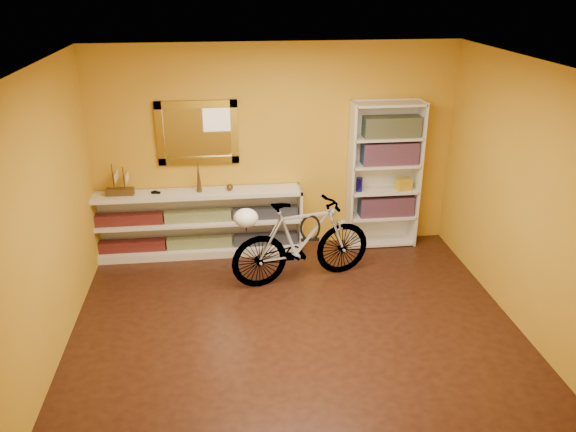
{
  "coord_description": "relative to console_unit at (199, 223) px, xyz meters",
  "views": [
    {
      "loc": [
        -0.65,
        -4.76,
        3.31
      ],
      "look_at": [
        0.0,
        0.7,
        0.95
      ],
      "focal_mm": 35.19,
      "sensor_mm": 36.0,
      "label": 1
    }
  ],
  "objects": [
    {
      "name": "console_unit",
      "position": [
        0.0,
        0.0,
        0.0
      ],
      "size": [
        2.6,
        0.35,
        0.85
      ],
      "primitive_type": null,
      "color": "silver",
      "rests_on": "floor"
    },
    {
      "name": "toy_car",
      "position": [
        -0.49,
        0.0,
        0.43
      ],
      "size": [
        0.0,
        0.0,
        0.0
      ],
      "primitive_type": "imported",
      "rotation": [
        0.0,
        0.0,
        1.42
      ],
      "color": "black",
      "rests_on": "console_unit"
    },
    {
      "name": "bicycle",
      "position": [
        1.2,
        -0.81,
        0.08
      ],
      "size": [
        0.79,
        1.76,
        1.0
      ],
      "primitive_type": "imported",
      "rotation": [
        0.0,
        0.0,
        1.79
      ],
      "color": "silver",
      "rests_on": "floor"
    },
    {
      "name": "wall_socket",
      "position": [
        1.9,
        0.17,
        -0.17
      ],
      "size": [
        0.09,
        0.02,
        0.09
      ],
      "primitive_type": "cube",
      "color": "silver",
      "rests_on": "back_wall"
    },
    {
      "name": "back_wall",
      "position": [
        1.0,
        0.19,
        0.88
      ],
      "size": [
        4.5,
        0.01,
        2.6
      ],
      "primitive_type": "cube",
      "color": "gold",
      "rests_on": "ground"
    },
    {
      "name": "yellow_bag",
      "position": [
        2.62,
        -0.01,
        0.42
      ],
      "size": [
        0.22,
        0.17,
        0.15
      ],
      "primitive_type": "cube",
      "rotation": [
        0.0,
        0.0,
        0.22
      ],
      "color": "gold",
      "rests_on": "bookcase"
    },
    {
      "name": "ceiling",
      "position": [
        1.0,
        -1.81,
        2.18
      ],
      "size": [
        4.5,
        4.0,
        0.01
      ],
      "primitive_type": "cube",
      "color": "silver",
      "rests_on": "ground"
    },
    {
      "name": "left_wall",
      "position": [
        -1.25,
        -1.81,
        0.88
      ],
      "size": [
        0.01,
        4.0,
        2.6
      ],
      "primitive_type": "cube",
      "color": "gold",
      "rests_on": "ground"
    },
    {
      "name": "right_wall",
      "position": [
        3.26,
        -1.81,
        0.88
      ],
      "size": [
        0.01,
        4.0,
        2.6
      ],
      "primitive_type": "cube",
      "color": "gold",
      "rests_on": "ground"
    },
    {
      "name": "u_lock",
      "position": [
        1.3,
        -0.79,
        0.23
      ],
      "size": [
        0.24,
        0.03,
        0.24
      ],
      "primitive_type": "torus",
      "rotation": [
        1.57,
        0.0,
        0.0
      ],
      "color": "black",
      "rests_on": "bicycle"
    },
    {
      "name": "cd_row_lower",
      "position": [
        0.0,
        -0.02,
        -0.26
      ],
      "size": [
        2.5,
        0.13,
        0.14
      ],
      "primitive_type": "cube",
      "color": "black",
      "rests_on": "console_unit"
    },
    {
      "name": "red_tin",
      "position": [
        2.17,
        0.06,
        1.14
      ],
      "size": [
        0.17,
        0.17,
        0.2
      ],
      "primitive_type": "cube",
      "rotation": [
        0.0,
        0.0,
        0.1
      ],
      "color": "maroon",
      "rests_on": "bookcase"
    },
    {
      "name": "book_row_a",
      "position": [
        2.42,
        0.03,
        0.12
      ],
      "size": [
        0.7,
        0.22,
        0.26
      ],
      "primitive_type": "cube",
      "color": "maroon",
      "rests_on": "bookcase"
    },
    {
      "name": "travel_mug",
      "position": [
        2.05,
        0.01,
        0.43
      ],
      "size": [
        0.08,
        0.08,
        0.18
      ],
      "primitive_type": "cylinder",
      "color": "#161698",
      "rests_on": "bookcase"
    },
    {
      "name": "bronze_ornament",
      "position": [
        0.04,
        0.0,
        0.62
      ],
      "size": [
        0.07,
        0.07,
        0.39
      ],
      "primitive_type": "cone",
      "color": "#553A1D",
      "rests_on": "console_unit"
    },
    {
      "name": "book_row_b",
      "position": [
        2.42,
        0.03,
        0.83
      ],
      "size": [
        0.7,
        0.22,
        0.28
      ],
      "primitive_type": "cube",
      "color": "maroon",
      "rests_on": "bookcase"
    },
    {
      "name": "decorative_orb",
      "position": [
        0.41,
        0.0,
        0.47
      ],
      "size": [
        0.08,
        0.08,
        0.08
      ],
      "primitive_type": "sphere",
      "color": "#553A1D",
      "rests_on": "console_unit"
    },
    {
      "name": "helmet",
      "position": [
        0.56,
        -0.95,
        0.46
      ],
      "size": [
        0.27,
        0.26,
        0.2
      ],
      "primitive_type": "ellipsoid",
      "color": "white",
      "rests_on": "bicycle"
    },
    {
      "name": "book_row_c",
      "position": [
        2.42,
        0.03,
        1.16
      ],
      "size": [
        0.7,
        0.22,
        0.25
      ],
      "primitive_type": "cube",
      "color": "#174C52",
      "rests_on": "bookcase"
    },
    {
      "name": "gilt_mirror",
      "position": [
        0.05,
        0.15,
        1.12
      ],
      "size": [
        0.98,
        0.06,
        0.78
      ],
      "primitive_type": "cube",
      "color": "olive",
      "rests_on": "back_wall"
    },
    {
      "name": "bookcase",
      "position": [
        2.37,
        0.03,
        0.52
      ],
      "size": [
        0.9,
        0.3,
        1.9
      ],
      "primitive_type": null,
      "color": "silver",
      "rests_on": "floor"
    },
    {
      "name": "model_ship",
      "position": [
        -0.91,
        0.0,
        0.62
      ],
      "size": [
        0.33,
        0.13,
        0.39
      ],
      "primitive_type": null,
      "rotation": [
        0.0,
        0.0,
        -0.01
      ],
      "color": "#3B2710",
      "rests_on": "console_unit"
    },
    {
      "name": "floor",
      "position": [
        1.0,
        -1.81,
        -0.43
      ],
      "size": [
        4.5,
        4.0,
        0.01
      ],
      "primitive_type": "cube",
      "color": "black",
      "rests_on": "ground"
    },
    {
      "name": "cd_row_upper",
      "position": [
        0.0,
        -0.02,
        0.11
      ],
      "size": [
        2.5,
        0.13,
        0.14
      ],
      "primitive_type": "cube",
      "color": "navy",
      "rests_on": "console_unit"
    }
  ]
}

